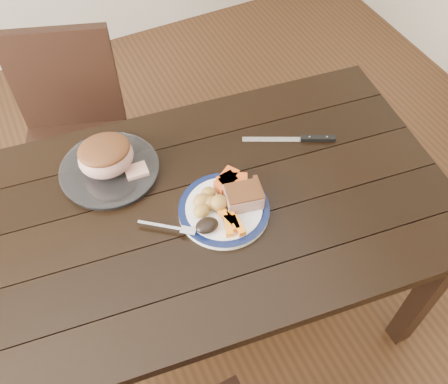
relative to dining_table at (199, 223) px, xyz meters
name	(u,v)px	position (x,y,z in m)	size (l,w,h in m)	color
ground	(205,308)	(0.00, 0.00, -0.66)	(4.00, 4.00, 0.00)	#472B16
dining_table	(199,223)	(0.00, 0.00, 0.00)	(1.70, 1.09, 0.75)	black
chair_far	(73,130)	(-0.25, 0.73, -0.13)	(0.54, 0.54, 0.93)	black
dinner_plate	(224,210)	(0.06, -0.05, 0.10)	(0.28, 0.28, 0.02)	white
plate_rim	(224,208)	(0.06, -0.05, 0.11)	(0.28, 0.28, 0.02)	#0B1337
serving_platter	(110,171)	(-0.20, 0.25, 0.10)	(0.31, 0.31, 0.02)	white
pork_slice	(243,197)	(0.13, -0.06, 0.14)	(0.11, 0.09, 0.05)	tan
roasted_potatoes	(209,202)	(0.02, -0.03, 0.13)	(0.11, 0.10, 0.05)	gold
carrot_batons	(232,222)	(0.06, -0.12, 0.12)	(0.06, 0.11, 0.02)	orange
pumpkin_wedges	(230,182)	(0.12, 0.02, 0.13)	(0.11, 0.10, 0.04)	#F75A1B
dark_mushroom	(207,225)	(-0.01, -0.10, 0.13)	(0.07, 0.05, 0.03)	black
fork	(171,228)	(-0.11, -0.05, 0.11)	(0.15, 0.12, 0.00)	silver
roast_joint	(106,157)	(-0.20, 0.25, 0.17)	(0.18, 0.15, 0.12)	tan
cut_slice	(137,171)	(-0.13, 0.20, 0.12)	(0.07, 0.06, 0.02)	tan
carving_knife	(306,139)	(0.45, 0.09, 0.10)	(0.30, 0.16, 0.01)	silver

